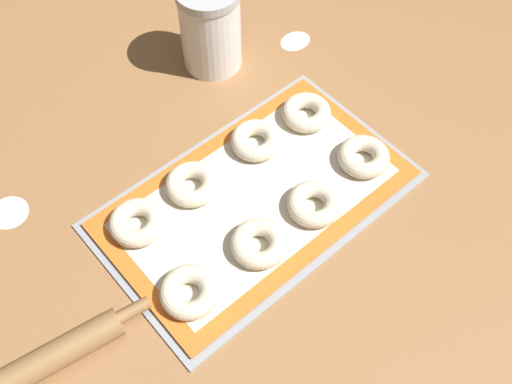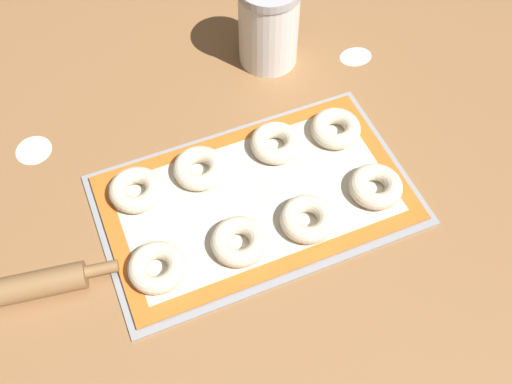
{
  "view_description": "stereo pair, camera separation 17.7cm",
  "coord_description": "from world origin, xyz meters",
  "px_view_note": "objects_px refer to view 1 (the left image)",
  "views": [
    {
      "loc": [
        -0.38,
        -0.4,
        0.85
      ],
      "look_at": [
        -0.01,
        0.02,
        0.03
      ],
      "focal_mm": 42.0,
      "sensor_mm": 36.0,
      "label": 1
    },
    {
      "loc": [
        -0.23,
        -0.5,
        0.85
      ],
      "look_at": [
        -0.01,
        0.02,
        0.03
      ],
      "focal_mm": 42.0,
      "sensor_mm": 36.0,
      "label": 2
    }
  ],
  "objects_px": {
    "bagel_front_mid_right": "(314,204)",
    "bagel_back_mid_left": "(192,184)",
    "bagel_front_far_right": "(364,157)",
    "bagel_back_mid_right": "(256,141)",
    "bagel_front_far_left": "(189,292)",
    "bagel_front_mid_left": "(259,244)",
    "rolling_pin": "(23,371)",
    "bagel_back_far_right": "(306,113)",
    "flour_canister": "(210,27)",
    "bagel_back_far_left": "(137,223)",
    "baking_tray": "(256,199)"
  },
  "relations": [
    {
      "from": "bagel_front_far_right",
      "to": "flour_canister",
      "type": "distance_m",
      "value": 0.38
    },
    {
      "from": "bagel_back_far_left",
      "to": "bagel_back_mid_left",
      "type": "relative_size",
      "value": 1.0
    },
    {
      "from": "bagel_front_far_right",
      "to": "flour_canister",
      "type": "height_order",
      "value": "flour_canister"
    },
    {
      "from": "bagel_back_far_left",
      "to": "flour_canister",
      "type": "distance_m",
      "value": 0.41
    },
    {
      "from": "bagel_back_mid_right",
      "to": "bagel_back_far_right",
      "type": "bearing_deg",
      "value": -5.73
    },
    {
      "from": "bagel_front_far_right",
      "to": "bagel_back_mid_left",
      "type": "xyz_separation_m",
      "value": [
        -0.26,
        0.15,
        0.0
      ]
    },
    {
      "from": "bagel_back_far_left",
      "to": "flour_canister",
      "type": "relative_size",
      "value": 0.52
    },
    {
      "from": "bagel_front_mid_left",
      "to": "bagel_back_mid_left",
      "type": "height_order",
      "value": "same"
    },
    {
      "from": "bagel_front_mid_left",
      "to": "bagel_back_mid_left",
      "type": "bearing_deg",
      "value": 93.49
    },
    {
      "from": "bagel_back_far_right",
      "to": "rolling_pin",
      "type": "height_order",
      "value": "rolling_pin"
    },
    {
      "from": "bagel_front_mid_right",
      "to": "bagel_back_far_left",
      "type": "height_order",
      "value": "same"
    },
    {
      "from": "bagel_front_mid_left",
      "to": "rolling_pin",
      "type": "bearing_deg",
      "value": 170.29
    },
    {
      "from": "bagel_back_far_right",
      "to": "bagel_front_mid_right",
      "type": "bearing_deg",
      "value": -129.99
    },
    {
      "from": "bagel_front_far_left",
      "to": "rolling_pin",
      "type": "bearing_deg",
      "value": 166.57
    },
    {
      "from": "baking_tray",
      "to": "bagel_front_far_left",
      "type": "distance_m",
      "value": 0.21
    },
    {
      "from": "bagel_back_far_left",
      "to": "rolling_pin",
      "type": "distance_m",
      "value": 0.27
    },
    {
      "from": "baking_tray",
      "to": "rolling_pin",
      "type": "relative_size",
      "value": 1.36
    },
    {
      "from": "flour_canister",
      "to": "bagel_front_far_left",
      "type": "bearing_deg",
      "value": -132.52
    },
    {
      "from": "bagel_front_mid_right",
      "to": "bagel_back_far_left",
      "type": "xyz_separation_m",
      "value": [
        -0.24,
        0.16,
        0.0
      ]
    },
    {
      "from": "bagel_front_far_left",
      "to": "flour_canister",
      "type": "distance_m",
      "value": 0.52
    },
    {
      "from": "bagel_back_far_left",
      "to": "flour_canister",
      "type": "height_order",
      "value": "flour_canister"
    },
    {
      "from": "bagel_back_mid_right",
      "to": "flour_canister",
      "type": "xyz_separation_m",
      "value": [
        0.08,
        0.22,
        0.06
      ]
    },
    {
      "from": "bagel_front_mid_left",
      "to": "bagel_back_mid_right",
      "type": "bearing_deg",
      "value": 50.26
    },
    {
      "from": "bagel_front_mid_right",
      "to": "bagel_back_mid_left",
      "type": "height_order",
      "value": "same"
    },
    {
      "from": "bagel_front_mid_right",
      "to": "bagel_front_far_right",
      "type": "xyz_separation_m",
      "value": [
        0.13,
        0.01,
        0.0
      ]
    },
    {
      "from": "bagel_front_mid_right",
      "to": "bagel_back_mid_left",
      "type": "xyz_separation_m",
      "value": [
        -0.13,
        0.16,
        0.0
      ]
    },
    {
      "from": "bagel_front_far_right",
      "to": "bagel_back_mid_left",
      "type": "distance_m",
      "value": 0.3
    },
    {
      "from": "flour_canister",
      "to": "bagel_front_mid_right",
      "type": "bearing_deg",
      "value": -104.12
    },
    {
      "from": "bagel_front_far_left",
      "to": "bagel_front_mid_right",
      "type": "xyz_separation_m",
      "value": [
        0.25,
        -0.01,
        0.0
      ]
    },
    {
      "from": "bagel_front_far_left",
      "to": "bagel_back_far_left",
      "type": "height_order",
      "value": "same"
    },
    {
      "from": "bagel_back_far_right",
      "to": "bagel_front_mid_left",
      "type": "bearing_deg",
      "value": -148.82
    },
    {
      "from": "bagel_front_mid_right",
      "to": "bagel_front_mid_left",
      "type": "bearing_deg",
      "value": 178.14
    },
    {
      "from": "bagel_front_far_left",
      "to": "bagel_back_mid_left",
      "type": "xyz_separation_m",
      "value": [
        0.12,
        0.15,
        0.0
      ]
    },
    {
      "from": "bagel_back_far_right",
      "to": "flour_canister",
      "type": "distance_m",
      "value": 0.25
    },
    {
      "from": "bagel_back_far_right",
      "to": "flour_canister",
      "type": "xyz_separation_m",
      "value": [
        -0.03,
        0.24,
        0.06
      ]
    },
    {
      "from": "bagel_front_mid_left",
      "to": "flour_canister",
      "type": "height_order",
      "value": "flour_canister"
    },
    {
      "from": "bagel_front_far_left",
      "to": "bagel_back_mid_left",
      "type": "relative_size",
      "value": 1.0
    },
    {
      "from": "baking_tray",
      "to": "bagel_front_mid_left",
      "type": "height_order",
      "value": "bagel_front_mid_left"
    },
    {
      "from": "bagel_front_far_right",
      "to": "bagel_front_mid_right",
      "type": "bearing_deg",
      "value": -174.03
    },
    {
      "from": "bagel_front_mid_right",
      "to": "bagel_front_far_left",
      "type": "bearing_deg",
      "value": 177.74
    },
    {
      "from": "bagel_front_far_left",
      "to": "bagel_back_far_left",
      "type": "distance_m",
      "value": 0.15
    },
    {
      "from": "bagel_back_far_left",
      "to": "bagel_back_mid_right",
      "type": "xyz_separation_m",
      "value": [
        0.25,
        0.0,
        0.0
      ]
    },
    {
      "from": "bagel_back_far_left",
      "to": "bagel_back_mid_left",
      "type": "bearing_deg",
      "value": 0.81
    },
    {
      "from": "bagel_front_mid_left",
      "to": "bagel_front_far_right",
      "type": "bearing_deg",
      "value": 2.3
    },
    {
      "from": "bagel_back_far_left",
      "to": "bagel_front_mid_left",
      "type": "bearing_deg",
      "value": -52.14
    },
    {
      "from": "bagel_front_mid_right",
      "to": "bagel_back_mid_left",
      "type": "distance_m",
      "value": 0.21
    },
    {
      "from": "bagel_front_far_right",
      "to": "bagel_back_mid_right",
      "type": "bearing_deg",
      "value": 128.1
    },
    {
      "from": "bagel_front_far_left",
      "to": "bagel_front_mid_left",
      "type": "relative_size",
      "value": 1.0
    },
    {
      "from": "bagel_front_mid_right",
      "to": "bagel_back_far_right",
      "type": "xyz_separation_m",
      "value": [
        0.13,
        0.15,
        0.0
      ]
    },
    {
      "from": "bagel_back_mid_left",
      "to": "bagel_back_mid_right",
      "type": "bearing_deg",
      "value": 0.3
    }
  ]
}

